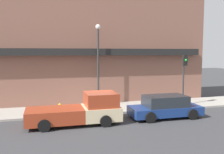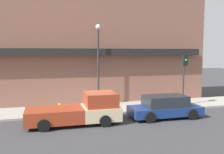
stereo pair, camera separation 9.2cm
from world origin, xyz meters
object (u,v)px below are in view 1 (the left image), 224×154
traffic_light (184,71)px  parked_car (165,107)px  street_lamp (98,56)px  fire_hydrant (60,109)px  pickup_truck (80,111)px

traffic_light → parked_car: bearing=-139.3°
street_lamp → traffic_light: size_ratio=1.57×
street_lamp → parked_car: bearing=-49.1°
fire_hydrant → traffic_light: 9.23m
pickup_truck → fire_hydrant: size_ratio=7.65×
parked_car → traffic_light: bearing=42.5°
parked_car → traffic_light: size_ratio=1.18×
pickup_truck → fire_hydrant: 2.36m
traffic_light → street_lamp: bearing=164.9°
parked_car → traffic_light: traffic_light is taller
fire_hydrant → traffic_light: (8.95, 0.17, 2.24)m
pickup_truck → street_lamp: (1.88, 3.91, 3.03)m
pickup_truck → parked_car: bearing=-1.4°
parked_car → street_lamp: bearing=132.8°
fire_hydrant → traffic_light: bearing=1.1°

